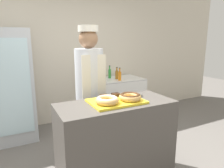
{
  "coord_description": "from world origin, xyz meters",
  "views": [
    {
      "loc": [
        -0.96,
        -1.78,
        1.6
      ],
      "look_at": [
        0.0,
        0.1,
        1.15
      ],
      "focal_mm": 32.0,
      "sensor_mm": 36.0,
      "label": 1
    }
  ],
  "objects_px": {
    "donut_chocolate_glaze": "(130,97)",
    "brownie_back_right": "(116,95)",
    "baker_person": "(90,92)",
    "bottle_orange": "(120,76)",
    "bottle_amber": "(100,74)",
    "serving_tray": "(116,101)",
    "beverage_fridge": "(13,86)",
    "chest_freezer": "(118,98)",
    "bottle_amber_b": "(117,74)",
    "bottle_green": "(110,73)",
    "donut_light_glaze": "(107,100)",
    "brownie_back_left": "(104,96)"
  },
  "relations": [
    {
      "from": "donut_chocolate_glaze",
      "to": "brownie_back_right",
      "type": "xyz_separation_m",
      "value": [
        -0.06,
        0.2,
        -0.02
      ]
    },
    {
      "from": "baker_person",
      "to": "donut_chocolate_glaze",
      "type": "bearing_deg",
      "value": -70.5
    },
    {
      "from": "bottle_orange",
      "to": "bottle_amber",
      "type": "bearing_deg",
      "value": 118.04
    },
    {
      "from": "serving_tray",
      "to": "beverage_fridge",
      "type": "relative_size",
      "value": 0.31
    },
    {
      "from": "baker_person",
      "to": "serving_tray",
      "type": "bearing_deg",
      "value": -81.41
    },
    {
      "from": "serving_tray",
      "to": "chest_freezer",
      "type": "height_order",
      "value": "serving_tray"
    },
    {
      "from": "serving_tray",
      "to": "bottle_amber_b",
      "type": "xyz_separation_m",
      "value": [
        0.91,
        1.68,
        -0.03
      ]
    },
    {
      "from": "beverage_fridge",
      "to": "brownie_back_right",
      "type": "bearing_deg",
      "value": -57.06
    },
    {
      "from": "bottle_green",
      "to": "baker_person",
      "type": "bearing_deg",
      "value": -125.82
    },
    {
      "from": "donut_chocolate_glaze",
      "to": "bottle_amber_b",
      "type": "xyz_separation_m",
      "value": [
        0.78,
        1.74,
        -0.08
      ]
    },
    {
      "from": "donut_chocolate_glaze",
      "to": "bottle_amber",
      "type": "xyz_separation_m",
      "value": [
        0.53,
        1.99,
        -0.08
      ]
    },
    {
      "from": "donut_light_glaze",
      "to": "bottle_amber_b",
      "type": "bearing_deg",
      "value": 58.86
    },
    {
      "from": "baker_person",
      "to": "chest_freezer",
      "type": "height_order",
      "value": "baker_person"
    },
    {
      "from": "donut_chocolate_glaze",
      "to": "donut_light_glaze",
      "type": "bearing_deg",
      "value": 180.0
    },
    {
      "from": "brownie_back_right",
      "to": "baker_person",
      "type": "height_order",
      "value": "baker_person"
    },
    {
      "from": "brownie_back_right",
      "to": "chest_freezer",
      "type": "distance_m",
      "value": 1.92
    },
    {
      "from": "bottle_amber",
      "to": "chest_freezer",
      "type": "bearing_deg",
      "value": -31.36
    },
    {
      "from": "bottle_amber",
      "to": "brownie_back_left",
      "type": "bearing_deg",
      "value": -112.39
    },
    {
      "from": "serving_tray",
      "to": "bottle_green",
      "type": "relative_size",
      "value": 2.17
    },
    {
      "from": "donut_chocolate_glaze",
      "to": "bottle_amber_b",
      "type": "height_order",
      "value": "bottle_amber_b"
    },
    {
      "from": "brownie_back_right",
      "to": "chest_freezer",
      "type": "bearing_deg",
      "value": 60.21
    },
    {
      "from": "bottle_orange",
      "to": "brownie_back_left",
      "type": "bearing_deg",
      "value": -125.02
    },
    {
      "from": "donut_chocolate_glaze",
      "to": "beverage_fridge",
      "type": "height_order",
      "value": "beverage_fridge"
    },
    {
      "from": "baker_person",
      "to": "beverage_fridge",
      "type": "height_order",
      "value": "beverage_fridge"
    },
    {
      "from": "donut_light_glaze",
      "to": "brownie_back_right",
      "type": "height_order",
      "value": "donut_light_glaze"
    },
    {
      "from": "serving_tray",
      "to": "donut_chocolate_glaze",
      "type": "bearing_deg",
      "value": -23.14
    },
    {
      "from": "chest_freezer",
      "to": "bottle_green",
      "type": "xyz_separation_m",
      "value": [
        -0.16,
        0.09,
        0.53
      ]
    },
    {
      "from": "bottle_amber_b",
      "to": "bottle_orange",
      "type": "xyz_separation_m",
      "value": [
        -0.03,
        -0.17,
        0.0
      ]
    },
    {
      "from": "donut_light_glaze",
      "to": "baker_person",
      "type": "height_order",
      "value": "baker_person"
    },
    {
      "from": "serving_tray",
      "to": "chest_freezer",
      "type": "xyz_separation_m",
      "value": [
        0.98,
        1.74,
        -0.55
      ]
    },
    {
      "from": "bottle_green",
      "to": "beverage_fridge",
      "type": "bearing_deg",
      "value": -176.9
    },
    {
      "from": "baker_person",
      "to": "bottle_amber_b",
      "type": "bearing_deg",
      "value": 48.18
    },
    {
      "from": "donut_chocolate_glaze",
      "to": "bottle_amber",
      "type": "height_order",
      "value": "bottle_amber"
    },
    {
      "from": "donut_light_glaze",
      "to": "bottle_amber_b",
      "type": "distance_m",
      "value": 2.03
    },
    {
      "from": "donut_light_glaze",
      "to": "bottle_orange",
      "type": "bearing_deg",
      "value": 56.97
    },
    {
      "from": "beverage_fridge",
      "to": "bottle_amber_b",
      "type": "bearing_deg",
      "value": -1.53
    },
    {
      "from": "donut_light_glaze",
      "to": "beverage_fridge",
      "type": "bearing_deg",
      "value": 114.65
    },
    {
      "from": "beverage_fridge",
      "to": "bottle_orange",
      "type": "xyz_separation_m",
      "value": [
        1.84,
        -0.22,
        0.06
      ]
    },
    {
      "from": "beverage_fridge",
      "to": "bottle_amber_b",
      "type": "height_order",
      "value": "beverage_fridge"
    },
    {
      "from": "donut_light_glaze",
      "to": "bottle_green",
      "type": "distance_m",
      "value": 2.12
    },
    {
      "from": "brownie_back_left",
      "to": "baker_person",
      "type": "distance_m",
      "value": 0.42
    },
    {
      "from": "donut_chocolate_glaze",
      "to": "bottle_green",
      "type": "bearing_deg",
      "value": 69.79
    },
    {
      "from": "chest_freezer",
      "to": "bottle_amber_b",
      "type": "height_order",
      "value": "bottle_amber_b"
    },
    {
      "from": "donut_chocolate_glaze",
      "to": "brownie_back_left",
      "type": "relative_size",
      "value": 2.97
    },
    {
      "from": "beverage_fridge",
      "to": "bottle_orange",
      "type": "bearing_deg",
      "value": -6.72
    },
    {
      "from": "donut_chocolate_glaze",
      "to": "bottle_green",
      "type": "relative_size",
      "value": 0.92
    },
    {
      "from": "beverage_fridge",
      "to": "bottle_amber",
      "type": "height_order",
      "value": "beverage_fridge"
    },
    {
      "from": "serving_tray",
      "to": "bottle_orange",
      "type": "xyz_separation_m",
      "value": [
        0.89,
        1.51,
        -0.03
      ]
    },
    {
      "from": "chest_freezer",
      "to": "baker_person",
      "type": "bearing_deg",
      "value": -132.29
    },
    {
      "from": "brownie_back_left",
      "to": "chest_freezer",
      "type": "bearing_deg",
      "value": 56.44
    }
  ]
}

